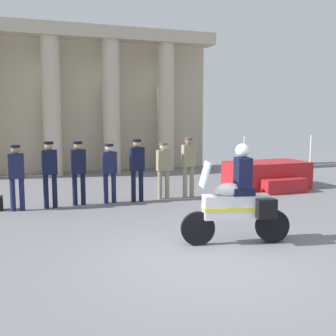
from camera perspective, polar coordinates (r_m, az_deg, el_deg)
ground_plane at (r=7.12m, az=5.97°, el=-12.63°), size 28.23×28.23×0.00m
colonnade_backdrop at (r=17.87m, az=-12.00°, el=10.07°), size 11.50×1.57×6.14m
reviewing_stand at (r=14.16m, az=13.56°, el=-1.02°), size 2.64×1.93×1.78m
officer_in_row_0 at (r=11.13m, az=-20.12°, el=-0.56°), size 0.39×0.24×1.68m
officer_in_row_1 at (r=11.19m, az=-15.96°, el=-0.14°), size 0.39×0.24×1.74m
officer_in_row_2 at (r=11.34m, az=-12.21°, el=0.01°), size 0.39×0.24×1.72m
officer_in_row_3 at (r=11.51m, az=-8.04°, el=-0.04°), size 0.39×0.24×1.64m
officer_in_row_4 at (r=11.58m, az=-4.27°, el=0.39°), size 0.39×0.24×1.75m
officer_in_row_5 at (r=11.96m, az=-0.62°, el=0.29°), size 0.39×0.24×1.63m
officer_in_row_6 at (r=12.17m, az=2.84°, el=0.81°), size 0.39×0.24×1.77m
motorcycle_with_rider at (r=7.92m, az=9.82°, el=-4.68°), size 2.07×0.83×1.90m
briefcase_on_ground at (r=11.47m, az=-21.98°, el=-4.52°), size 0.10×0.32×0.36m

